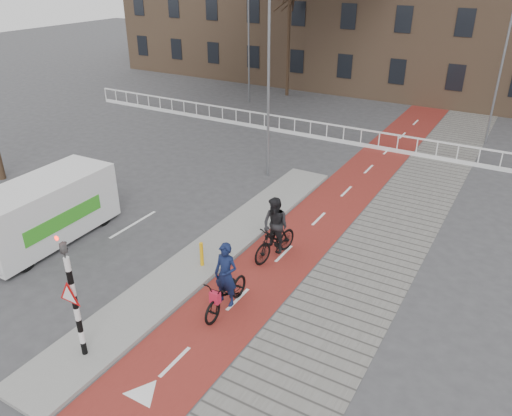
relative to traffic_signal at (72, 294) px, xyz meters
The scene contains 14 objects.
ground 2.90m from the traffic_signal, 73.47° to the left, with size 120.00×120.00×0.00m, color #38383A.
bike_lane 12.36m from the traffic_signal, 80.09° to the left, with size 2.50×60.00×0.01m, color maroon.
sidewalk 13.13m from the traffic_signal, 67.82° to the left, with size 3.00×60.00×0.01m, color slate.
curb_island 6.32m from the traffic_signal, 90.95° to the left, with size 1.80×16.00×0.12m, color gray.
traffic_signal is the anchor object (origin of this frame).
bollard 5.10m from the traffic_signal, 87.87° to the left, with size 0.12×0.12×0.84m, color #DFA20C.
cyclist_near 4.22m from the traffic_signal, 58.86° to the left, with size 0.78×2.14×2.19m.
cyclist_far 7.04m from the traffic_signal, 73.89° to the left, with size 1.08×2.15×2.20m.
van 6.81m from the traffic_signal, 147.81° to the left, with size 2.29×5.32×2.26m.
railing 19.60m from the traffic_signal, 103.02° to the left, with size 28.00×0.10×0.99m.
tree_mid 28.49m from the traffic_signal, 106.51° to the left, with size 0.24×0.24×8.20m, color black.
streetlight_near 13.19m from the traffic_signal, 97.91° to the left, with size 0.12×0.12×8.22m, color slate.
streetlight_left 26.01m from the traffic_signal, 111.54° to the left, with size 0.12×0.12×7.25m, color slate.
streetlight_right 23.98m from the traffic_signal, 74.41° to the left, with size 0.12×0.12×7.58m, color slate.
Camera 1 is at (8.08, -8.23, 9.13)m, focal length 35.00 mm.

